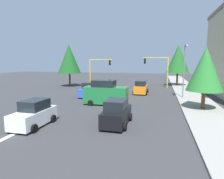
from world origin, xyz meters
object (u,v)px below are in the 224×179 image
Objects in this scene: street_lamp_curbside at (185,65)px; car_orange at (141,88)px; car_blue at (89,90)px; tree_opposite_side at (69,59)px; delivery_van_green at (106,93)px; car_black at (117,113)px; traffic_signal_far_left at (158,66)px; traffic_signal_far_right at (99,67)px; tree_roadside_far at (178,59)px; tree_roadside_near at (205,69)px; car_white at (34,114)px.

street_lamp_curbside reaches higher than car_orange.
street_lamp_curbside is 1.67× the size of car_blue.
delivery_van_green is (14.00, 11.42, -4.03)m from tree_opposite_side.
car_orange is 1.01× the size of car_black.
tree_opposite_side is (-8.39, -20.20, 0.96)m from street_lamp_curbside.
traffic_signal_far_left is 10.97m from street_lamp_curbside.
traffic_signal_far_right is 15.74m from tree_roadside_far.
traffic_signal_far_left reaches higher than delivery_van_green.
tree_roadside_near reaches higher than delivery_van_green.
car_orange is (7.37, -2.22, -3.10)m from traffic_signal_far_left.
traffic_signal_far_left is 16.86m from tree_opposite_side.
delivery_van_green is at bearing -18.23° from traffic_signal_far_left.
tree_opposite_side is at bearing -69.53° from traffic_signal_far_right.
delivery_van_green is at bearing -19.46° from car_orange.
traffic_signal_far_left is 0.81× the size of street_lamp_curbside.
street_lamp_curbside is at bearing 95.84° from car_blue.
traffic_signal_far_left is 16.71m from tree_roadside_near.
traffic_signal_far_right reaches higher than car_white.
tree_opposite_side reaches higher than car_white.
delivery_van_green is 7.09m from car_black.
delivery_van_green is 1.23× the size of car_black.
delivery_van_green is at bearing -90.00° from tree_roadside_near.
tree_opposite_side is at bearing -83.17° from traffic_signal_far_left.
tree_opposite_side is (6.00, -20.50, -0.06)m from tree_roadside_far.
tree_roadside_far is 21.36m from tree_opposite_side.
tree_roadside_far is 27.63m from car_black.
tree_opposite_side is 18.51m from delivery_van_green.
car_black is (22.52, 8.83, -2.89)m from traffic_signal_far_right.
traffic_signal_far_left is 1.18× the size of delivery_van_green.
traffic_signal_far_left is at bearing 161.77° from delivery_van_green.
tree_roadside_near is 10.46m from delivery_van_green.
tree_roadside_far is 2.09× the size of car_black.
car_orange is at bearing -140.83° from tree_roadside_near.
tree_opposite_side is at bearing -141.29° from car_blue.
traffic_signal_far_right is 24.69m from car_white.
street_lamp_curbside is 10.86m from delivery_van_green.
car_white is 18.06m from car_orange.
street_lamp_curbside is 21.89m from tree_opposite_side.
tree_roadside_near is 14.77m from car_blue.
car_white is 12.69m from car_blue.
car_white is 0.92× the size of car_blue.
tree_opposite_side reaches higher than delivery_van_green.
car_blue is (15.66, -12.75, -4.48)m from tree_roadside_far.
traffic_signal_far_right is at bearing -159.24° from delivery_van_green.
traffic_signal_far_left is at bearing 96.83° from tree_opposite_side.
street_lamp_curbside is 0.86× the size of tree_roadside_far.
car_orange and car_blue have the same top height.
tree_roadside_far is (-4.00, 15.14, 1.58)m from traffic_signal_far_right.
traffic_signal_far_right is at bearing -75.20° from tree_roadside_far.
car_black is (26.52, -6.31, -4.48)m from tree_roadside_far.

